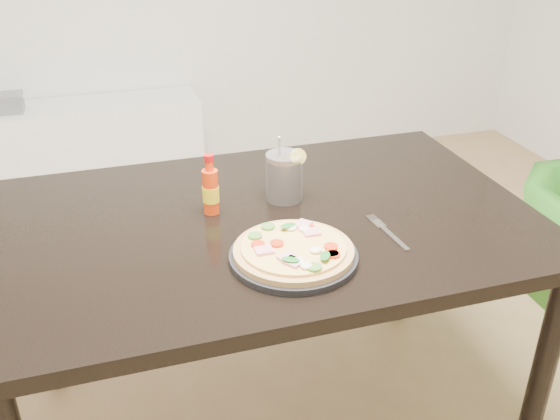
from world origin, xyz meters
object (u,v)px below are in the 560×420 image
object	(u,v)px
hot_sauce_bottle	(211,190)
fork	(386,231)
plate	(293,256)
dining_table	(267,244)
media_console	(69,151)
cola_cup	(284,178)
pizza	(294,249)

from	to	relation	value
hot_sauce_bottle	fork	bearing A→B (deg)	-30.51
fork	plate	bearing A→B (deg)	-173.06
dining_table	fork	xyz separation A→B (m)	(0.26, -0.17, 0.09)
hot_sauce_bottle	media_console	xyz separation A→B (m)	(-0.42, 1.85, -0.57)
hot_sauce_bottle	media_console	distance (m)	1.98
plate	cola_cup	bearing A→B (deg)	76.33
plate	media_console	size ratio (longest dim) A/B	0.21
pizza	fork	xyz separation A→B (m)	(0.26, 0.05, -0.02)
hot_sauce_bottle	plate	bearing A→B (deg)	-64.96
fork	media_console	world-z (taller)	fork
pizza	cola_cup	bearing A→B (deg)	76.48
hot_sauce_bottle	dining_table	bearing A→B (deg)	-26.74
pizza	hot_sauce_bottle	size ratio (longest dim) A/B	1.69
dining_table	media_console	size ratio (longest dim) A/B	1.00
fork	dining_table	bearing A→B (deg)	143.36
dining_table	media_console	xyz separation A→B (m)	(-0.55, 1.92, -0.42)
fork	media_console	distance (m)	2.29
plate	pizza	world-z (taller)	pizza
hot_sauce_bottle	cola_cup	world-z (taller)	cola_cup
dining_table	pizza	world-z (taller)	pizza
dining_table	media_console	world-z (taller)	dining_table
cola_cup	fork	world-z (taller)	cola_cup
plate	pizza	xyz separation A→B (m)	(0.00, -0.00, 0.02)
hot_sauce_bottle	cola_cup	xyz separation A→B (m)	(0.21, 0.02, -0.00)
media_console	dining_table	bearing A→B (deg)	-73.93
pizza	fork	world-z (taller)	pizza
pizza	cola_cup	size ratio (longest dim) A/B	1.46
pizza	cola_cup	xyz separation A→B (m)	(0.07, 0.31, 0.04)
plate	fork	world-z (taller)	plate
plate	pizza	size ratio (longest dim) A/B	1.07
plate	media_console	bearing A→B (deg)	104.54
cola_cup	media_console	distance (m)	2.01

